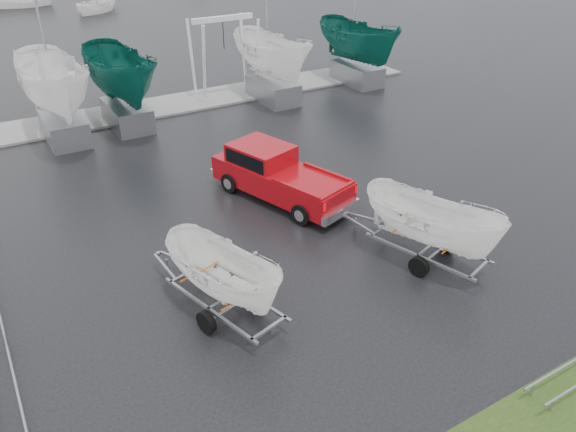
{
  "coord_description": "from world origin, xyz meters",
  "views": [
    {
      "loc": [
        -8.14,
        -13.93,
        9.49
      ],
      "look_at": [
        -0.78,
        -1.61,
        1.2
      ],
      "focal_mm": 35.0,
      "sensor_mm": 36.0,
      "label": 1
    }
  ],
  "objects_px": {
    "pickup_truck": "(275,172)",
    "boat_hoist": "(224,45)",
    "trailer_hitched": "(438,181)",
    "trailer_parked": "(221,233)"
  },
  "relations": [
    {
      "from": "trailer_hitched",
      "to": "boat_hoist",
      "type": "distance_m",
      "value": 17.3
    },
    {
      "from": "boat_hoist",
      "to": "pickup_truck",
      "type": "bearing_deg",
      "value": -106.99
    },
    {
      "from": "pickup_truck",
      "to": "boat_hoist",
      "type": "xyz_separation_m",
      "value": [
        3.46,
        11.33,
        1.74
      ]
    },
    {
      "from": "pickup_truck",
      "to": "trailer_parked",
      "type": "relative_size",
      "value": 1.26
    },
    {
      "from": "pickup_truck",
      "to": "trailer_hitched",
      "type": "distance_m",
      "value": 6.39
    },
    {
      "from": "trailer_hitched",
      "to": "boat_hoist",
      "type": "xyz_separation_m",
      "value": [
        1.66,
        17.22,
        0.02
      ]
    },
    {
      "from": "trailer_hitched",
      "to": "trailer_parked",
      "type": "xyz_separation_m",
      "value": [
        -6.12,
        0.88,
        -0.21
      ]
    },
    {
      "from": "trailer_parked",
      "to": "boat_hoist",
      "type": "distance_m",
      "value": 18.1
    },
    {
      "from": "pickup_truck",
      "to": "trailer_hitched",
      "type": "xyz_separation_m",
      "value": [
        1.8,
        -5.89,
        1.72
      ]
    },
    {
      "from": "pickup_truck",
      "to": "trailer_parked",
      "type": "height_order",
      "value": "trailer_parked"
    }
  ]
}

